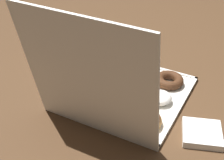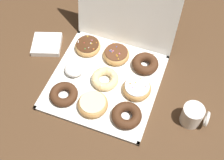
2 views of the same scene
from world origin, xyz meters
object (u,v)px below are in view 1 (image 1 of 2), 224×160
chocolate_cake_ring_donut_8 (79,96)px  napkin_stack (202,134)px  chocolate_cake_ring_donut_0 (169,80)px  chocolate_cake_ring_donut_2 (111,63)px  cruller_donut_4 (128,88)px  coffee_mug (55,55)px  donut_box (126,93)px  sprinkle_donut_6 (145,120)px  powdered_filled_donut_3 (161,97)px  glazed_ring_donut_1 (141,71)px  sprinkle_donut_5 (96,78)px  sprinkle_donut_7 (110,108)px

chocolate_cake_ring_donut_8 → napkin_stack: (-0.45, -0.04, -0.02)m
chocolate_cake_ring_donut_0 → chocolate_cake_ring_donut_2: 0.26m
cruller_donut_4 → coffee_mug: bearing=-6.9°
coffee_mug → donut_box: bearing=172.5°
chocolate_cake_ring_donut_8 → sprinkle_donut_6: bearing=178.8°
chocolate_cake_ring_donut_0 → powdered_filled_donut_3: bearing=95.5°
chocolate_cake_ring_donut_2 → sprinkle_donut_6: 0.38m
napkin_stack → glazed_ring_donut_1: bearing=-35.2°
glazed_ring_donut_1 → powdered_filled_donut_3: bearing=137.3°
chocolate_cake_ring_donut_8 → napkin_stack: size_ratio=0.91×
donut_box → chocolate_cake_ring_donut_0: (-0.13, -0.13, 0.02)m
cruller_donut_4 → sprinkle_donut_5: 0.14m
chocolate_cake_ring_donut_2 → sprinkle_donut_5: sprinkle_donut_5 is taller
glazed_ring_donut_1 → coffee_mug: (0.37, 0.08, 0.01)m
donut_box → sprinkle_donut_7: size_ratio=3.80×
glazed_ring_donut_1 → sprinkle_donut_6: size_ratio=1.04×
sprinkle_donut_7 → cruller_donut_4: bearing=-91.0°
sprinkle_donut_5 → coffee_mug: 0.24m
donut_box → powdered_filled_donut_3: bearing=-178.4°
glazed_ring_donut_1 → chocolate_cake_ring_donut_8: glazed_ring_donut_1 is taller
sprinkle_donut_7 → coffee_mug: coffee_mug is taller
sprinkle_donut_5 → sprinkle_donut_6: (-0.27, 0.14, -0.00)m
chocolate_cake_ring_donut_2 → sprinkle_donut_7: bearing=117.8°
sprinkle_donut_5 → coffee_mug: size_ratio=1.16×
donut_box → cruller_donut_4: cruller_donut_4 is taller
cruller_donut_4 → sprinkle_donut_5: (0.14, 0.00, 0.00)m
chocolate_cake_ring_donut_2 → sprinkle_donut_5: 0.13m
chocolate_cake_ring_donut_2 → chocolate_cake_ring_donut_8: 0.26m
chocolate_cake_ring_donut_2 → sprinkle_donut_7: (-0.14, 0.26, 0.00)m
donut_box → cruller_donut_4: (-0.00, -0.00, 0.02)m
sprinkle_donut_6 → napkin_stack: bearing=-166.8°
chocolate_cake_ring_donut_0 → sprinkle_donut_7: sprinkle_donut_7 is taller
sprinkle_donut_5 → cruller_donut_4: bearing=-179.1°
chocolate_cake_ring_donut_8 → glazed_ring_donut_1: bearing=-117.2°
chocolate_cake_ring_donut_0 → powdered_filled_donut_3: (-0.01, 0.12, 0.00)m
glazed_ring_donut_1 → cruller_donut_4: glazed_ring_donut_1 is taller
cruller_donut_4 → chocolate_cake_ring_donut_8: chocolate_cake_ring_donut_8 is taller
powdered_filled_donut_3 → chocolate_cake_ring_donut_8: bearing=26.7°
glazed_ring_donut_1 → coffee_mug: size_ratio=1.20×
chocolate_cake_ring_donut_8 → chocolate_cake_ring_donut_2: bearing=-88.7°
cruller_donut_4 → sprinkle_donut_5: size_ratio=0.98×
donut_box → chocolate_cake_ring_donut_8: chocolate_cake_ring_donut_8 is taller
powdered_filled_donut_3 → sprinkle_donut_6: powdered_filled_donut_3 is taller
sprinkle_donut_5 → chocolate_cake_ring_donut_0: bearing=-154.7°
powdered_filled_donut_3 → sprinkle_donut_6: bearing=89.0°
chocolate_cake_ring_donut_0 → chocolate_cake_ring_donut_2: size_ratio=0.97×
donut_box → chocolate_cake_ring_donut_8: size_ratio=3.85×
sprinkle_donut_6 → napkin_stack: sprinkle_donut_6 is taller
chocolate_cake_ring_donut_0 → chocolate_cake_ring_donut_2: (0.26, -0.00, 0.00)m
cruller_donut_4 → napkin_stack: (-0.31, 0.10, -0.02)m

